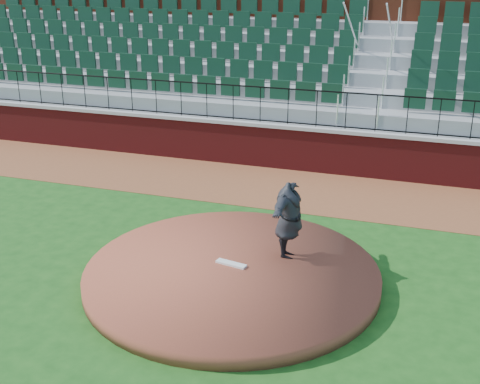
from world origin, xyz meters
name	(u,v)px	position (x,y,z in m)	size (l,w,h in m)	color
ground	(215,284)	(0.00, 0.00, 0.00)	(90.00, 90.00, 0.00)	#194C15
warning_track	(286,188)	(0.00, 5.40, 0.01)	(34.00, 3.20, 0.01)	brown
field_wall	(301,149)	(0.00, 7.00, 0.60)	(34.00, 0.35, 1.20)	maroon
wall_cap	(302,127)	(0.00, 7.00, 1.25)	(34.00, 0.45, 0.10)	#B7B7B7
wall_railing	(302,108)	(0.00, 7.00, 1.80)	(34.00, 0.05, 1.00)	black
seating_stands	(322,73)	(0.00, 9.72, 2.30)	(34.00, 5.10, 4.60)	gray
concourse_wall	(339,47)	(0.00, 12.52, 2.75)	(34.00, 0.50, 5.50)	maroon
pitchers_mound	(232,274)	(0.26, 0.24, 0.12)	(5.54, 5.54, 0.25)	brown
pitching_rubber	(231,264)	(0.19, 0.38, 0.27)	(0.61, 0.15, 0.04)	white
pitcher	(289,220)	(1.13, 1.06, 1.02)	(1.89, 0.52, 1.54)	black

